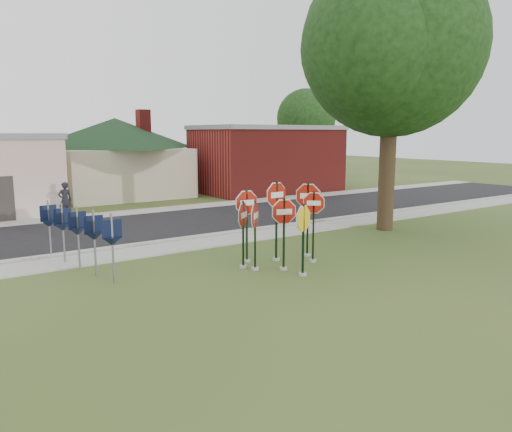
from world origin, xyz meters
TOP-DOWN VIEW (x-y plane):
  - ground at (0.00, 0.00)m, footprint 120.00×120.00m
  - sidewalk_near at (0.00, 5.50)m, footprint 60.00×1.60m
  - road at (0.00, 10.00)m, footprint 60.00×7.00m
  - sidewalk_far at (0.00, 14.30)m, footprint 60.00×1.60m
  - curb at (0.00, 6.50)m, footprint 60.00×0.20m
  - stop_sign_center at (-0.19, 0.86)m, footprint 1.01×0.39m
  - stop_sign_yellow at (-0.12, 0.03)m, footprint 1.04×0.40m
  - stop_sign_left at (-0.93, 1.35)m, footprint 0.87×0.80m
  - stop_sign_right at (1.19, 1.07)m, footprint 0.73×0.67m
  - stop_sign_back_right at (0.32, 1.92)m, footprint 1.15×0.24m
  - stop_sign_back_left at (-0.59, 2.32)m, footprint 1.11×0.24m
  - stop_sign_far_right at (1.57, 1.80)m, footprint 0.78×0.90m
  - stop_sign_far_left at (-1.10, 1.76)m, footprint 0.87×0.68m
  - route_sign_row at (-5.40, 4.50)m, footprint 1.43×4.63m
  - building_house at (2.00, 22.00)m, footprint 11.60×11.60m
  - building_brick at (12.00, 18.50)m, footprint 10.20×6.20m
  - oak_tree at (7.50, 3.50)m, footprint 11.20×10.60m
  - bg_tree_right at (22.00, 26.00)m, footprint 5.60×5.60m
  - pedestrian at (-3.37, 14.20)m, footprint 0.68×0.47m

SIDE VIEW (x-z plane):
  - ground at x=0.00m, z-range 0.00..0.00m
  - road at x=0.00m, z-range 0.00..0.04m
  - sidewalk_near at x=0.00m, z-range 0.00..0.06m
  - sidewalk_far at x=0.00m, z-range 0.00..0.06m
  - curb at x=0.00m, z-range 0.00..0.14m
  - pedestrian at x=-3.37m, z-range 0.06..1.85m
  - route_sign_row at x=-5.40m, z-range 0.22..2.22m
  - stop_sign_far_left at x=-1.10m, z-range 0.23..2.47m
  - stop_sign_yellow at x=-0.12m, z-range 0.23..2.51m
  - stop_sign_left at x=-0.93m, z-range 0.25..2.55m
  - stop_sign_center at x=-0.19m, z-range 0.26..2.62m
  - stop_sign_right at x=1.19m, z-range 0.26..2.71m
  - stop_sign_back_left at x=-0.59m, z-range 0.31..2.83m
  - stop_sign_far_right at x=1.57m, z-range 0.35..3.03m
  - stop_sign_back_right at x=0.32m, z-range 0.37..3.15m
  - building_brick at x=12.00m, z-range 0.03..4.78m
  - building_house at x=2.00m, z-range 0.55..6.75m
  - bg_tree_right at x=22.00m, z-range 1.38..9.78m
  - oak_tree at x=7.50m, z-range 2.00..13.62m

